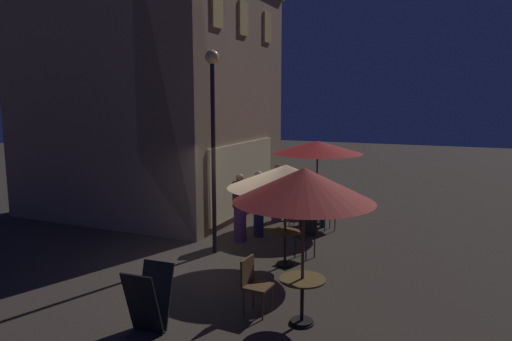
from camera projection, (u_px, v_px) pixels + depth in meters
ground_plane at (224, 264)px, 10.22m from camera, size 60.00×60.00×0.00m
cafe_building at (164, 86)px, 13.76m from camera, size 6.05×6.80×7.98m
street_lamp_near_corner at (213, 118)px, 10.53m from camera, size 0.31×0.31×4.66m
menu_sandwich_board at (149, 299)px, 7.21m from camera, size 0.71×0.59×1.02m
cafe_table_0 at (316, 205)px, 13.49m from camera, size 0.76×0.76×0.76m
cafe_table_1 at (285, 242)px, 10.07m from camera, size 0.64×0.64×0.77m
cafe_table_2 at (302, 291)px, 7.44m from camera, size 0.74×0.74×0.76m
patio_umbrella_0 at (318, 147)px, 13.24m from camera, size 2.55×2.55×2.42m
patio_umbrella_1 at (286, 177)px, 9.85m from camera, size 2.50×2.50×2.22m
patio_umbrella_2 at (304, 185)px, 7.18m from camera, size 2.22×2.22×2.55m
cafe_chair_0 at (329, 211)px, 12.73m from camera, size 0.54×0.54×0.93m
cafe_chair_1 at (306, 199)px, 14.31m from camera, size 0.58×0.58×0.89m
cafe_chair_2 at (289, 208)px, 13.16m from camera, size 0.57×0.57×0.93m
cafe_chair_3 at (307, 232)px, 10.63m from camera, size 0.51×0.51×0.97m
cafe_chair_4 at (253, 280)px, 7.83m from camera, size 0.46×0.46×0.95m
patron_seated_0 at (327, 205)px, 12.84m from camera, size 0.50×0.48×1.26m
patron_seated_1 at (293, 201)px, 13.19m from camera, size 0.52×0.52×1.28m
patron_standing_2 at (259, 203)px, 12.19m from camera, size 0.31×0.31×1.74m
patron_standing_3 at (240, 208)px, 11.81m from camera, size 0.38×0.38×1.73m
patron_standing_4 at (277, 193)px, 13.71m from camera, size 0.36×0.36×1.69m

